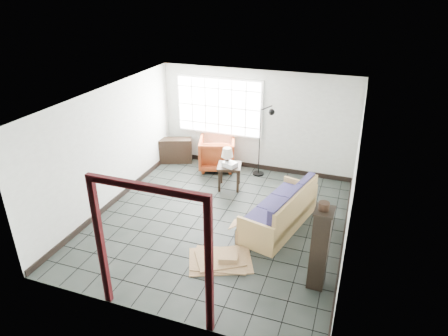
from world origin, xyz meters
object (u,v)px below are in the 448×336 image
at_px(side_table, 229,169).
at_px(tall_shelf, 320,248).
at_px(futon_sofa, 282,213).
at_px(armchair, 217,152).

relative_size(side_table, tall_shelf, 0.46).
xyz_separation_m(futon_sofa, side_table, (-1.55, 1.25, 0.16)).
distance_m(armchair, tall_shelf, 4.79).
relative_size(futon_sofa, side_table, 3.30).
height_order(futon_sofa, side_table, futon_sofa).
distance_m(side_table, tall_shelf, 3.65).
xyz_separation_m(futon_sofa, armchair, (-2.21, 2.18, 0.14)).
bearing_deg(side_table, tall_shelf, -48.01).
bearing_deg(armchair, futon_sofa, 117.77).
bearing_deg(armchair, tall_shelf, 112.83).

